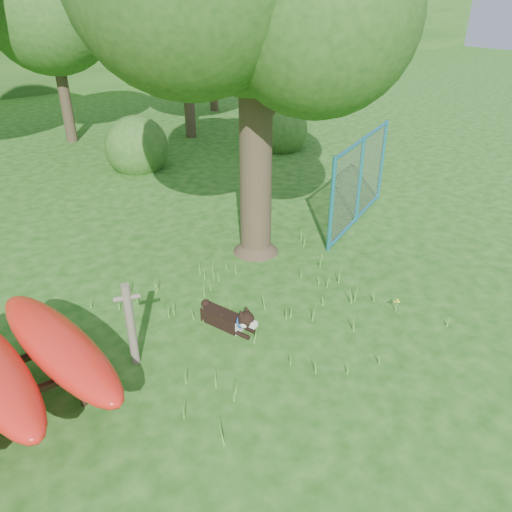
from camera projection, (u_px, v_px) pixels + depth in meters
ground at (296, 352)px, 7.21m from camera, size 80.00×80.00×0.00m
wooden_post at (131, 323)px, 6.69m from camera, size 0.35×0.18×1.28m
husky_dog at (230, 319)px, 7.64m from camera, size 0.50×1.08×0.49m
fence_section at (360, 181)px, 10.76m from camera, size 3.08×1.32×3.21m
wildflower_clump at (397, 302)px, 8.04m from camera, size 0.10×0.09×0.21m
bg_tree_c at (49, 7)px, 15.06m from camera, size 4.00×4.00×6.12m
shrub_right at (279, 148)px, 16.28m from camera, size 1.80×1.80×1.80m
shrub_mid at (139, 168)px, 14.52m from camera, size 1.80×1.80×1.80m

